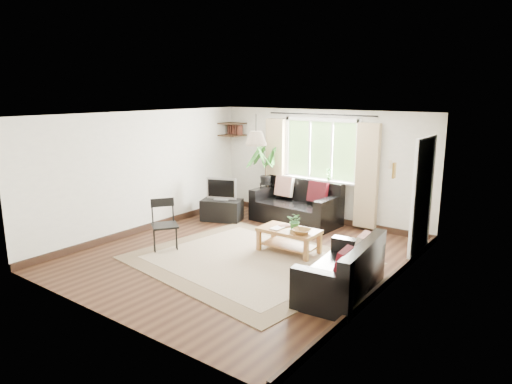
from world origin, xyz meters
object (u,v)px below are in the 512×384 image
Objects in this scene: coffee_table at (289,241)px; folding_chair at (165,226)px; sofa_right at (341,269)px; tv_stand at (222,210)px; sofa_back at (295,203)px; palm_stand at (266,181)px.

folding_chair is at bearing -145.13° from coffee_table.
sofa_right is 4.18m from tv_stand.
sofa_right is (2.35, -2.61, -0.06)m from sofa_back.
sofa_right is 1.51× the size of coffee_table.
coffee_table is at bearing -45.24° from palm_stand.
folding_chair reaches higher than tv_stand.
sofa_right is 3.27m from folding_chair.
sofa_right is 4.28m from palm_stand.
palm_stand is 3.04m from folding_chair.
sofa_right reaches higher than tv_stand.
sofa_right is 1.74× the size of folding_chair.
sofa_back is at bearing 7.74° from tv_stand.
coffee_table is at bearing -41.65° from tv_stand.
tv_stand is 0.54× the size of palm_stand.
tv_stand is 2.17m from folding_chair.
sofa_back reaches higher than coffee_table.
coffee_table is 2.19m from folding_chair.
sofa_right is 1.85× the size of tv_stand.
coffee_table is at bearing -20.58° from folding_chair.
folding_chair is (-0.02, -3.02, -0.34)m from palm_stand.
coffee_table is 0.66× the size of palm_stand.
tv_stand is at bearing 47.81° from folding_chair.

